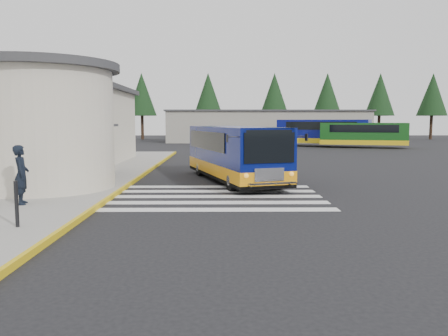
{
  "coord_description": "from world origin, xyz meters",
  "views": [
    {
      "loc": [
        -0.19,
        -16.54,
        2.74
      ],
      "look_at": [
        -0.05,
        -0.5,
        1.02
      ],
      "focal_mm": 35.0,
      "sensor_mm": 36.0,
      "label": 1
    }
  ],
  "objects_px": {
    "transit_bus": "(234,155)",
    "far_bus_b": "(363,134)",
    "bollard": "(17,204)",
    "far_bus_a": "(323,131)",
    "pedestrian_b": "(28,166)",
    "pedestrian_a": "(21,175)"
  },
  "relations": [
    {
      "from": "far_bus_a",
      "to": "far_bus_b",
      "type": "height_order",
      "value": "far_bus_a"
    },
    {
      "from": "bollard",
      "to": "transit_bus",
      "type": "bearing_deg",
      "value": 58.82
    },
    {
      "from": "pedestrian_a",
      "to": "bollard",
      "type": "relative_size",
      "value": 1.63
    },
    {
      "from": "pedestrian_b",
      "to": "far_bus_b",
      "type": "distance_m",
      "value": 36.38
    },
    {
      "from": "bollard",
      "to": "far_bus_b",
      "type": "relative_size",
      "value": 0.13
    },
    {
      "from": "bollard",
      "to": "far_bus_b",
      "type": "bearing_deg",
      "value": 60.25
    },
    {
      "from": "pedestrian_b",
      "to": "far_bus_a",
      "type": "bearing_deg",
      "value": 150.7
    },
    {
      "from": "transit_bus",
      "to": "far_bus_a",
      "type": "bearing_deg",
      "value": 52.31
    },
    {
      "from": "far_bus_b",
      "to": "pedestrian_a",
      "type": "bearing_deg",
      "value": 162.18
    },
    {
      "from": "transit_bus",
      "to": "pedestrian_b",
      "type": "xyz_separation_m",
      "value": [
        -7.89,
        -3.46,
        -0.14
      ]
    },
    {
      "from": "pedestrian_a",
      "to": "pedestrian_b",
      "type": "xyz_separation_m",
      "value": [
        -1.04,
        2.88,
        -0.03
      ]
    },
    {
      "from": "transit_bus",
      "to": "pedestrian_a",
      "type": "distance_m",
      "value": 9.34
    },
    {
      "from": "bollard",
      "to": "far_bus_a",
      "type": "distance_m",
      "value": 40.48
    },
    {
      "from": "transit_bus",
      "to": "far_bus_b",
      "type": "distance_m",
      "value": 29.13
    },
    {
      "from": "transit_bus",
      "to": "pedestrian_b",
      "type": "bearing_deg",
      "value": -173.07
    },
    {
      "from": "pedestrian_b",
      "to": "bollard",
      "type": "xyz_separation_m",
      "value": [
        2.25,
        -5.86,
        -0.33
      ]
    },
    {
      "from": "pedestrian_a",
      "to": "far_bus_a",
      "type": "distance_m",
      "value": 38.3
    },
    {
      "from": "bollard",
      "to": "far_bus_b",
      "type": "distance_m",
      "value": 40.02
    },
    {
      "from": "bollard",
      "to": "far_bus_a",
      "type": "relative_size",
      "value": 0.11
    },
    {
      "from": "far_bus_a",
      "to": "transit_bus",
      "type": "bearing_deg",
      "value": -174.43
    },
    {
      "from": "transit_bus",
      "to": "far_bus_b",
      "type": "xyz_separation_m",
      "value": [
        14.22,
        25.42,
        0.26
      ]
    },
    {
      "from": "transit_bus",
      "to": "far_bus_a",
      "type": "distance_m",
      "value": 29.71
    }
  ]
}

